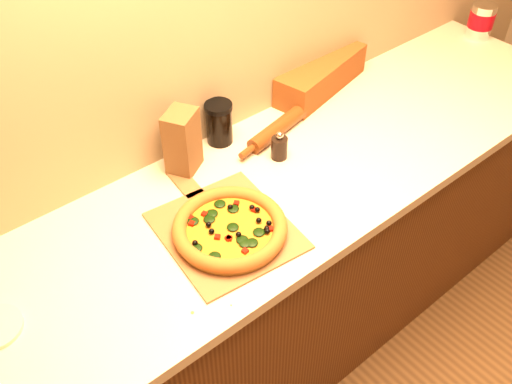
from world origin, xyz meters
The scene contains 11 objects.
cabinet centered at (0.00, 1.43, 0.43)m, with size 2.80×0.65×0.86m, color #47230F.
countertop centered at (0.00, 1.43, 0.88)m, with size 2.84×0.68×0.04m, color beige.
pizza_peel centered at (-0.21, 1.37, 0.90)m, with size 0.39×0.54×0.01m.
pizza centered at (-0.21, 1.33, 0.93)m, with size 0.33×0.33×0.05m.
bottle_cap centered at (-0.16, 1.30, 0.90)m, with size 0.03×0.03×0.01m, color black.
pepper_grinder centered at (0.14, 1.51, 0.94)m, with size 0.05×0.05×0.10m.
rolling_pin centered at (0.21, 1.61, 0.93)m, with size 0.39×0.11×0.05m.
coffee_canister centered at (1.37, 1.59, 0.98)m, with size 0.11×0.11×0.15m.
bread_bag centered at (0.54, 1.73, 0.96)m, with size 0.43×0.14×0.12m, color brown.
paper_bag centered at (-0.14, 1.66, 1.01)m, with size 0.11×0.09×0.21m, color brown.
dark_jar centered at (0.04, 1.71, 0.98)m, with size 0.09×0.09×0.15m.
Camera 1 is at (-0.87, 0.42, 2.10)m, focal length 40.00 mm.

